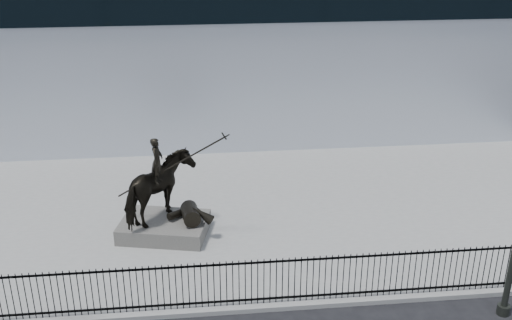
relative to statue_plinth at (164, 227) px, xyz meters
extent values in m
cube|color=gray|center=(2.86, 1.38, -0.35)|extent=(30.00, 12.00, 0.15)
cube|color=silver|center=(2.86, 14.38, 4.07)|extent=(44.00, 14.00, 9.00)
cube|color=black|center=(2.86, -4.37, -0.13)|extent=(22.00, 0.05, 0.05)
cube|color=black|center=(2.86, -4.37, 1.12)|extent=(22.00, 0.05, 0.05)
cube|color=black|center=(2.86, -4.37, 0.47)|extent=(22.00, 0.03, 1.50)
cube|color=#54524D|center=(0.00, 0.00, 0.00)|extent=(3.36, 2.66, 0.56)
imported|color=black|center=(0.00, 0.00, 1.47)|extent=(2.49, 2.75, 2.37)
imported|color=black|center=(-0.09, 0.02, 2.55)|extent=(0.51, 0.66, 1.61)
cylinder|color=black|center=(0.32, -0.07, 2.31)|extent=(3.73, 0.91, 2.41)
cylinder|color=#262923|center=(9.86, -5.42, -0.28)|extent=(0.36, 0.36, 0.30)
camera|label=1|loc=(1.24, -18.78, 10.43)|focal=42.00mm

